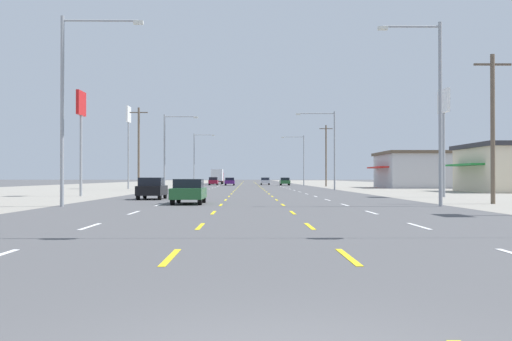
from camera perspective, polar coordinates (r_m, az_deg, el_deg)
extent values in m
plane|color=#4C4C4F|center=(71.12, -0.59, -1.88)|extent=(572.00, 572.00, 0.00)
cube|color=gray|center=(75.23, -19.80, -1.77)|extent=(28.00, 440.00, 0.01)
cube|color=gray|center=(75.38, 18.59, -1.77)|extent=(28.00, 440.00, 0.01)
cube|color=white|center=(20.30, -15.15, -5.04)|extent=(0.14, 2.60, 0.01)
cube|color=white|center=(27.61, -11.27, -3.86)|extent=(0.14, 2.60, 0.01)
cube|color=white|center=(35.00, -9.03, -3.18)|extent=(0.14, 2.60, 0.01)
cube|color=white|center=(42.43, -7.57, -2.73)|extent=(0.14, 2.60, 0.01)
cube|color=white|center=(49.88, -6.55, -2.41)|extent=(0.14, 2.60, 0.01)
cube|color=white|center=(57.34, -5.80, -2.17)|extent=(0.14, 2.60, 0.01)
cube|color=white|center=(64.82, -5.22, -1.99)|extent=(0.14, 2.60, 0.01)
cube|color=white|center=(72.29, -4.75, -1.85)|extent=(0.14, 2.60, 0.01)
cube|color=white|center=(79.78, -4.38, -1.73)|extent=(0.14, 2.60, 0.01)
cube|color=white|center=(87.26, -4.07, -1.63)|extent=(0.14, 2.60, 0.01)
cube|color=white|center=(94.75, -3.81, -1.55)|extent=(0.14, 2.60, 0.01)
cube|color=white|center=(102.24, -3.59, -1.48)|extent=(0.14, 2.60, 0.01)
cube|color=white|center=(109.73, -3.39, -1.42)|extent=(0.14, 2.60, 0.01)
cube|color=white|center=(117.22, -3.23, -1.37)|extent=(0.14, 2.60, 0.01)
cube|color=white|center=(124.71, -3.08, -1.32)|extent=(0.14, 2.60, 0.01)
cube|color=white|center=(132.21, -2.95, -1.28)|extent=(0.14, 2.60, 0.01)
cube|color=white|center=(139.70, -2.83, -1.25)|extent=(0.14, 2.60, 0.01)
cube|color=white|center=(147.20, -2.73, -1.21)|extent=(0.14, 2.60, 0.01)
cube|color=white|center=(154.69, -2.63, -1.18)|extent=(0.14, 2.60, 0.01)
cube|color=white|center=(162.19, -2.54, -1.16)|extent=(0.14, 2.60, 0.01)
cube|color=white|center=(169.68, -2.47, -1.13)|extent=(0.14, 2.60, 0.01)
cube|color=white|center=(177.18, -2.39, -1.11)|extent=(0.14, 2.60, 0.01)
cube|color=white|center=(184.68, -2.33, -1.09)|extent=(0.14, 2.60, 0.01)
cube|color=white|center=(192.17, -2.27, -1.07)|extent=(0.14, 2.60, 0.01)
cube|color=white|center=(199.67, -2.21, -1.05)|extent=(0.14, 2.60, 0.01)
cube|color=white|center=(207.17, -2.16, -1.04)|extent=(0.14, 2.60, 0.01)
cube|color=white|center=(214.67, -2.11, -1.02)|extent=(0.14, 2.60, 0.01)
cube|color=white|center=(222.16, -2.07, -1.01)|extent=(0.14, 2.60, 0.01)
cube|color=yellow|center=(12.30, -7.94, -7.96)|extent=(0.14, 2.60, 0.01)
cube|color=yellow|center=(19.72, -5.21, -5.19)|extent=(0.14, 2.60, 0.01)
cube|color=yellow|center=(27.19, -3.98, -3.93)|extent=(0.14, 2.60, 0.01)
cube|color=yellow|center=(34.67, -3.29, -3.21)|extent=(0.14, 2.60, 0.01)
cube|color=yellow|center=(42.16, -2.84, -2.74)|extent=(0.14, 2.60, 0.01)
cube|color=yellow|center=(49.65, -2.53, -2.42)|extent=(0.14, 2.60, 0.01)
cube|color=yellow|center=(57.14, -2.30, -2.18)|extent=(0.14, 2.60, 0.01)
cube|color=yellow|center=(64.64, -2.12, -2.00)|extent=(0.14, 2.60, 0.01)
cube|color=yellow|center=(72.14, -1.98, -1.85)|extent=(0.14, 2.60, 0.01)
cube|color=yellow|center=(79.63, -1.86, -1.74)|extent=(0.14, 2.60, 0.01)
cube|color=yellow|center=(87.13, -1.77, -1.64)|extent=(0.14, 2.60, 0.01)
cube|color=yellow|center=(94.63, -1.69, -1.56)|extent=(0.14, 2.60, 0.01)
cube|color=yellow|center=(102.13, -1.62, -1.49)|extent=(0.14, 2.60, 0.01)
cube|color=yellow|center=(109.62, -1.57, -1.42)|extent=(0.14, 2.60, 0.01)
cube|color=yellow|center=(117.12, -1.51, -1.37)|extent=(0.14, 2.60, 0.01)
cube|color=yellow|center=(124.62, -1.47, -1.33)|extent=(0.14, 2.60, 0.01)
cube|color=yellow|center=(132.12, -1.43, -1.28)|extent=(0.14, 2.60, 0.01)
cube|color=yellow|center=(139.62, -1.39, -1.25)|extent=(0.14, 2.60, 0.01)
cube|color=yellow|center=(147.12, -1.36, -1.21)|extent=(0.14, 2.60, 0.01)
cube|color=yellow|center=(154.62, -1.33, -1.18)|extent=(0.14, 2.60, 0.01)
cube|color=yellow|center=(162.12, -1.31, -1.16)|extent=(0.14, 2.60, 0.01)
cube|color=yellow|center=(169.62, -1.28, -1.13)|extent=(0.14, 2.60, 0.01)
cube|color=yellow|center=(177.12, -1.26, -1.11)|extent=(0.14, 2.60, 0.01)
cube|color=yellow|center=(184.62, -1.24, -1.09)|extent=(0.14, 2.60, 0.01)
cube|color=yellow|center=(192.11, -1.22, -1.07)|extent=(0.14, 2.60, 0.01)
cube|color=yellow|center=(199.61, -1.21, -1.05)|extent=(0.14, 2.60, 0.01)
cube|color=yellow|center=(207.11, -1.19, -1.04)|extent=(0.14, 2.60, 0.01)
cube|color=yellow|center=(214.61, -1.18, -1.02)|extent=(0.14, 2.60, 0.01)
cube|color=yellow|center=(222.11, -1.16, -1.01)|extent=(0.14, 2.60, 0.01)
cube|color=yellow|center=(12.36, 8.54, -7.92)|extent=(0.14, 2.60, 0.01)
cube|color=yellow|center=(19.77, 5.00, -5.18)|extent=(0.14, 2.60, 0.01)
cube|color=yellow|center=(27.22, 3.41, -3.92)|extent=(0.14, 2.60, 0.01)
cube|color=yellow|center=(34.69, 2.51, -3.21)|extent=(0.14, 2.60, 0.01)
cube|color=yellow|center=(42.18, 1.92, -2.74)|extent=(0.14, 2.60, 0.01)
cube|color=yellow|center=(49.67, 1.52, -2.42)|extent=(0.14, 2.60, 0.01)
cube|color=yellow|center=(57.16, 1.22, -2.18)|extent=(0.14, 2.60, 0.01)
cube|color=yellow|center=(64.65, 0.99, -2.00)|extent=(0.14, 2.60, 0.01)
cube|color=yellow|center=(72.15, 0.80, -1.85)|extent=(0.14, 2.60, 0.01)
cube|color=yellow|center=(79.64, 0.65, -1.74)|extent=(0.14, 2.60, 0.01)
cube|color=yellow|center=(87.14, 0.53, -1.64)|extent=(0.14, 2.60, 0.01)
cube|color=yellow|center=(94.64, 0.43, -1.56)|extent=(0.14, 2.60, 0.01)
cube|color=yellow|center=(102.13, 0.34, -1.49)|extent=(0.14, 2.60, 0.01)
cube|color=yellow|center=(109.63, 0.26, -1.43)|extent=(0.14, 2.60, 0.01)
cube|color=yellow|center=(117.13, 0.20, -1.37)|extent=(0.14, 2.60, 0.01)
cube|color=yellow|center=(124.63, 0.14, -1.33)|extent=(0.14, 2.60, 0.01)
cube|color=yellow|center=(132.13, 0.09, -1.28)|extent=(0.14, 2.60, 0.01)
cube|color=yellow|center=(139.63, 0.04, -1.25)|extent=(0.14, 2.60, 0.01)
cube|color=yellow|center=(147.12, 0.00, -1.21)|extent=(0.14, 2.60, 0.01)
cube|color=yellow|center=(154.62, -0.04, -1.19)|extent=(0.14, 2.60, 0.01)
cube|color=yellow|center=(162.12, -0.07, -1.16)|extent=(0.14, 2.60, 0.01)
cube|color=yellow|center=(169.62, -0.10, -1.13)|extent=(0.14, 2.60, 0.01)
cube|color=yellow|center=(177.12, -0.13, -1.11)|extent=(0.14, 2.60, 0.01)
cube|color=yellow|center=(184.62, -0.16, -1.09)|extent=(0.14, 2.60, 0.01)
cube|color=yellow|center=(192.12, -0.18, -1.07)|extent=(0.14, 2.60, 0.01)
cube|color=yellow|center=(199.62, -0.20, -1.05)|extent=(0.14, 2.60, 0.01)
cube|color=yellow|center=(207.12, -0.22, -1.04)|extent=(0.14, 2.60, 0.01)
cube|color=yellow|center=(214.62, -0.24, -1.02)|extent=(0.14, 2.60, 0.01)
cube|color=yellow|center=(222.12, -0.26, -1.01)|extent=(0.14, 2.60, 0.01)
cube|color=white|center=(20.42, 14.86, -5.01)|extent=(0.14, 2.60, 0.01)
cube|color=white|center=(27.70, 10.67, -3.86)|extent=(0.14, 2.60, 0.01)
cube|color=white|center=(35.07, 8.23, -3.17)|extent=(0.14, 2.60, 0.01)
cube|color=white|center=(42.49, 6.65, -2.72)|extent=(0.14, 2.60, 0.01)
cube|color=white|center=(49.93, 5.54, -2.41)|extent=(0.14, 2.60, 0.01)
cube|color=white|center=(57.39, 4.71, -2.17)|extent=(0.14, 2.60, 0.01)
cube|color=white|center=(64.85, 4.08, -1.99)|extent=(0.14, 2.60, 0.01)
cube|color=white|center=(72.33, 3.58, -1.85)|extent=(0.14, 2.60, 0.01)
cube|color=white|center=(79.81, 3.17, -1.73)|extent=(0.14, 2.60, 0.01)
cube|color=white|center=(87.29, 2.83, -1.64)|extent=(0.14, 2.60, 0.01)
cube|color=white|center=(94.77, 2.55, -1.55)|extent=(0.14, 2.60, 0.01)
cube|color=white|center=(102.26, 2.30, -1.48)|extent=(0.14, 2.60, 0.01)
cube|color=white|center=(109.75, 2.09, -1.42)|extent=(0.14, 2.60, 0.01)
cube|color=white|center=(117.24, 1.91, -1.37)|extent=(0.14, 2.60, 0.01)
cube|color=white|center=(124.73, 1.75, -1.32)|extent=(0.14, 2.60, 0.01)
cube|color=white|center=(132.23, 1.61, -1.28)|extent=(0.14, 2.60, 0.01)
cube|color=white|center=(139.72, 1.48, -1.25)|extent=(0.14, 2.60, 0.01)
cube|color=white|center=(147.21, 1.36, -1.21)|extent=(0.14, 2.60, 0.01)
cube|color=white|center=(154.71, 1.26, -1.18)|extent=(0.14, 2.60, 0.01)
cube|color=white|center=(162.20, 1.17, -1.16)|extent=(0.14, 2.60, 0.01)
cube|color=white|center=(169.70, 1.08, -1.13)|extent=(0.14, 2.60, 0.01)
cube|color=white|center=(177.19, 1.00, -1.11)|extent=(0.14, 2.60, 0.01)
cube|color=white|center=(184.69, 0.93, -1.09)|extent=(0.14, 2.60, 0.01)
cube|color=white|center=(192.19, 0.86, -1.07)|extent=(0.14, 2.60, 0.01)
cube|color=white|center=(199.68, 0.80, -1.05)|extent=(0.14, 2.60, 0.01)
cube|color=white|center=(207.18, 0.74, -1.04)|extent=(0.14, 2.60, 0.01)
cube|color=white|center=(214.68, 0.69, -1.02)|extent=(0.14, 2.60, 0.01)
cube|color=white|center=(222.18, 0.64, -1.01)|extent=(0.14, 2.60, 0.01)
cube|color=#235B2D|center=(36.25, -6.25, -2.10)|extent=(1.80, 4.50, 0.62)
cube|color=black|center=(36.14, -6.27, -1.21)|extent=(1.62, 2.10, 0.52)
cylinder|color=black|center=(37.88, -7.19, -2.51)|extent=(0.22, 0.64, 0.64)
cylinder|color=black|center=(37.74, -4.86, -2.52)|extent=(0.22, 0.64, 0.64)
cylinder|color=black|center=(34.80, -7.76, -2.68)|extent=(0.22, 0.64, 0.64)
cylinder|color=black|center=(34.65, -5.23, -2.69)|extent=(0.22, 0.64, 0.64)
cube|color=black|center=(44.09, -9.62, -1.83)|extent=(1.72, 3.90, 0.66)
cube|color=black|center=(43.83, -9.67, -1.03)|extent=(1.58, 1.90, 0.58)
cylinder|color=black|center=(45.60, -10.27, -2.20)|extent=(0.20, 0.60, 0.60)
cylinder|color=black|center=(45.38, -8.43, -2.21)|extent=(0.20, 0.60, 0.60)
cylinder|color=black|center=(42.84, -10.89, -2.31)|extent=(0.20, 0.60, 0.60)
cylinder|color=black|center=(42.61, -8.93, -2.32)|extent=(0.20, 0.60, 0.60)
cube|color=#4C196B|center=(114.27, -2.45, -1.08)|extent=(1.80, 4.50, 0.62)
cube|color=black|center=(114.17, -2.45, -0.79)|extent=(1.62, 2.10, 0.52)
cylinder|color=black|center=(115.85, -2.80, -1.22)|extent=(0.22, 0.64, 0.64)
cylinder|color=black|center=(115.80, -2.04, -1.23)|extent=(0.22, 0.64, 0.64)
cylinder|color=black|center=(112.75, -2.86, -1.24)|extent=(0.22, 0.64, 0.64)
cylinder|color=black|center=(112.70, -2.08, -1.24)|extent=(0.22, 0.64, 0.64)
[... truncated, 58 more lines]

